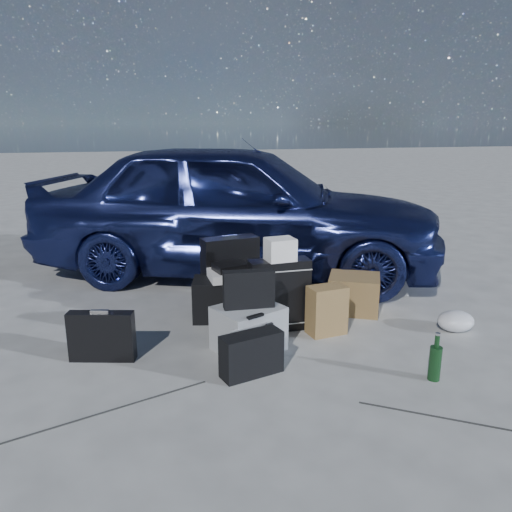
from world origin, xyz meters
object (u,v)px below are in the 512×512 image
(suitcase_right, at_px, (279,295))
(cardboard_box, at_px, (354,293))
(briefcase, at_px, (102,336))
(duffel_bag, at_px, (235,299))
(car, at_px, (237,208))
(pelican_case, at_px, (249,328))
(suitcase_left, at_px, (230,273))
(green_bottle, at_px, (435,357))

(suitcase_right, bearing_deg, cardboard_box, 16.16)
(briefcase, bearing_deg, duffel_bag, 41.10)
(duffel_bag, relative_size, cardboard_box, 1.64)
(duffel_bag, distance_m, cardboard_box, 1.12)
(car, xyz_separation_m, cardboard_box, (0.77, -1.50, -0.61))
(cardboard_box, bearing_deg, briefcase, -168.72)
(cardboard_box, bearing_deg, duffel_bag, 175.17)
(pelican_case, height_order, suitcase_left, suitcase_left)
(suitcase_right, distance_m, cardboard_box, 0.85)
(duffel_bag, bearing_deg, suitcase_left, 99.89)
(car, bearing_deg, suitcase_right, -158.50)
(pelican_case, bearing_deg, suitcase_left, 63.75)
(briefcase, height_order, suitcase_right, suitcase_right)
(suitcase_right, bearing_deg, car, 89.31)
(pelican_case, relative_size, cardboard_box, 1.05)
(suitcase_right, bearing_deg, briefcase, -170.78)
(pelican_case, bearing_deg, car, 56.70)
(pelican_case, distance_m, briefcase, 1.10)
(pelican_case, distance_m, cardboard_box, 1.28)
(car, relative_size, cardboard_box, 9.99)
(duffel_bag, bearing_deg, suitcase_right, -32.64)
(suitcase_left, xyz_separation_m, green_bottle, (1.06, -1.75, -0.18))
(pelican_case, distance_m, suitcase_right, 0.50)
(briefcase, distance_m, suitcase_right, 1.47)
(briefcase, distance_m, cardboard_box, 2.30)
(briefcase, distance_m, suitcase_left, 1.44)
(car, bearing_deg, duffel_bag, -171.11)
(briefcase, relative_size, duffel_bag, 0.65)
(car, height_order, cardboard_box, car)
(pelican_case, xyz_separation_m, green_bottle, (1.12, -0.80, -0.01))
(briefcase, height_order, duffel_bag, briefcase)
(pelican_case, xyz_separation_m, suitcase_right, (0.35, 0.33, 0.13))
(green_bottle, bearing_deg, briefcase, 157.91)
(car, relative_size, briefcase, 9.44)
(suitcase_right, bearing_deg, green_bottle, -55.03)
(pelican_case, height_order, duffel_bag, duffel_bag)
(car, relative_size, suitcase_right, 7.43)
(car, xyz_separation_m, duffel_bag, (-0.34, -1.40, -0.59))
(briefcase, bearing_deg, green_bottle, -6.57)
(suitcase_right, distance_m, green_bottle, 1.37)
(suitcase_left, relative_size, duffel_bag, 0.92)
(duffel_bag, bearing_deg, pelican_case, -80.02)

